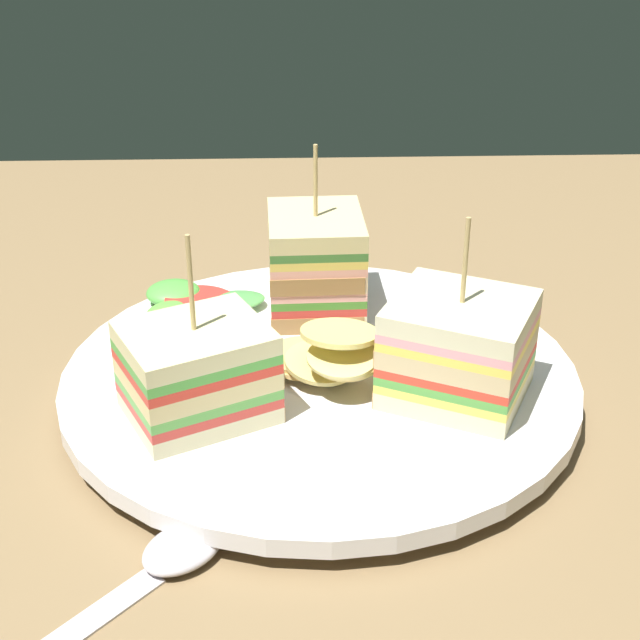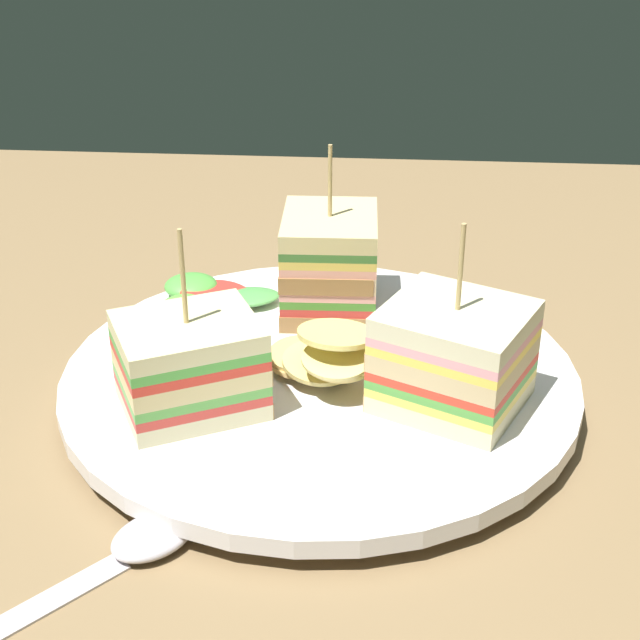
{
  "view_description": "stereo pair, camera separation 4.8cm",
  "coord_description": "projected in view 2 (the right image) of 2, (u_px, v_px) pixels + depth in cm",
  "views": [
    {
      "loc": [
        -1.49,
        -43.01,
        27.11
      ],
      "look_at": [
        0.0,
        0.0,
        4.74
      ],
      "focal_mm": 52.01,
      "sensor_mm": 36.0,
      "label": 1
    },
    {
      "loc": [
        3.35,
        -42.91,
        27.11
      ],
      "look_at": [
        0.0,
        0.0,
        4.74
      ],
      "focal_mm": 52.01,
      "sensor_mm": 36.0,
      "label": 2
    }
  ],
  "objects": [
    {
      "name": "ground_plane",
      "position": [
        320.0,
        411.0,
        0.51
      ],
      "size": [
        101.46,
        85.78,
        1.8
      ],
      "primitive_type": "cube",
      "color": "olive"
    },
    {
      "name": "plate",
      "position": [
        320.0,
        380.0,
        0.5
      ],
      "size": [
        27.67,
        27.67,
        1.74
      ],
      "color": "white",
      "rests_on": "ground_plane"
    },
    {
      "name": "sandwich_wedge_0",
      "position": [
        325.0,
        263.0,
        0.55
      ],
      "size": [
        5.7,
        6.93,
        10.23
      ],
      "rotation": [
        0.0,
        0.0,
        4.74
      ],
      "color": "beige",
      "rests_on": "plate"
    },
    {
      "name": "sandwich_wedge_1",
      "position": [
        191.0,
        365.0,
        0.46
      ],
      "size": [
        8.49,
        7.93,
        9.58
      ],
      "rotation": [
        0.0,
        0.0,
        6.74
      ],
      "color": "beige",
      "rests_on": "plate"
    },
    {
      "name": "sandwich_wedge_2",
      "position": [
        453.0,
        357.0,
        0.46
      ],
      "size": [
        8.79,
        8.55,
        9.69
      ],
      "rotation": [
        0.0,
        0.0,
        8.97
      ],
      "color": "beige",
      "rests_on": "plate"
    },
    {
      "name": "chip_pile",
      "position": [
        322.0,
        356.0,
        0.48
      ],
      "size": [
        7.33,
        6.93,
        3.64
      ],
      "color": "#E3BD6F",
      "rests_on": "plate"
    },
    {
      "name": "salad_garnish",
      "position": [
        206.0,
        294.0,
        0.57
      ],
      "size": [
        7.65,
        6.91,
        1.47
      ],
      "color": "#52A051",
      "rests_on": "plate"
    },
    {
      "name": "spoon",
      "position": [
        124.0,
        553.0,
        0.39
      ],
      "size": [
        10.69,
        11.48,
        1.0
      ],
      "rotation": [
        0.0,
        0.0,
        0.83
      ],
      "color": "silver",
      "rests_on": "ground_plane"
    }
  ]
}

